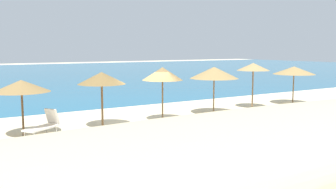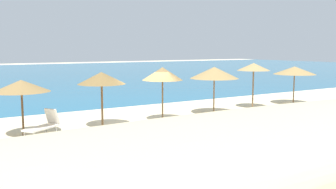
{
  "view_description": "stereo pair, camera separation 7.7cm",
  "coord_description": "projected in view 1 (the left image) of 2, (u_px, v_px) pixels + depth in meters",
  "views": [
    {
      "loc": [
        -8.43,
        -15.44,
        3.66
      ],
      "look_at": [
        1.33,
        0.14,
        1.36
      ],
      "focal_mm": 39.63,
      "sensor_mm": 36.0,
      "label": 1
    },
    {
      "loc": [
        -8.37,
        -15.48,
        3.66
      ],
      "look_at": [
        1.33,
        0.14,
        1.36
      ],
      "focal_mm": 39.63,
      "sensor_mm": 36.0,
      "label": 2
    }
  ],
  "objects": [
    {
      "name": "beach_umbrella_7",
      "position": [
        294.0,
        70.0,
        24.1
      ],
      "size": [
        2.69,
        2.69,
        2.48
      ],
      "color": "brown",
      "rests_on": "ground_plane"
    },
    {
      "name": "lounge_chair_1",
      "position": [
        44.0,
        125.0,
        15.55
      ],
      "size": [
        1.69,
        1.42,
        1.09
      ],
      "rotation": [
        0.0,
        0.0,
        2.17
      ],
      "color": "white",
      "rests_on": "ground_plane"
    },
    {
      "name": "beach_umbrella_3",
      "position": [
        102.0,
        78.0,
        16.93
      ],
      "size": [
        2.19,
        2.19,
        2.58
      ],
      "color": "brown",
      "rests_on": "ground_plane"
    },
    {
      "name": "dune_ridge",
      "position": [
        245.0,
        153.0,
        9.51
      ],
      "size": [
        36.51,
        5.9,
        2.0
      ],
      "primitive_type": "ellipsoid",
      "rotation": [
        0.0,
        0.0,
        0.01
      ],
      "color": "beige",
      "rests_on": "ground_plane"
    },
    {
      "name": "beach_umbrella_2",
      "position": [
        21.0,
        86.0,
        15.28
      ],
      "size": [
        2.34,
        2.34,
        2.37
      ],
      "color": "brown",
      "rests_on": "ground_plane"
    },
    {
      "name": "ground_plane",
      "position": [
        146.0,
        125.0,
        17.88
      ],
      "size": [
        160.0,
        160.0,
        0.0
      ],
      "primitive_type": "plane",
      "color": "beige"
    },
    {
      "name": "sea_water",
      "position": [
        9.0,
        75.0,
        50.74
      ],
      "size": [
        160.0,
        67.16,
        0.01
      ],
      "primitive_type": "cube",
      "color": "#1E6B93",
      "rests_on": "ground_plane"
    },
    {
      "name": "beach_umbrella_6",
      "position": [
        253.0,
        67.0,
        22.45
      ],
      "size": [
        1.99,
        1.99,
        2.77
      ],
      "color": "brown",
      "rests_on": "ground_plane"
    },
    {
      "name": "beach_umbrella_4",
      "position": [
        162.0,
        74.0,
        18.41
      ],
      "size": [
        2.03,
        2.03,
        2.73
      ],
      "color": "brown",
      "rests_on": "ground_plane"
    },
    {
      "name": "beach_umbrella_5",
      "position": [
        214.0,
        73.0,
        20.34
      ],
      "size": [
        2.68,
        2.68,
        2.65
      ],
      "color": "brown",
      "rests_on": "ground_plane"
    },
    {
      "name": "beach_ball",
      "position": [
        314.0,
        112.0,
        20.51
      ],
      "size": [
        0.26,
        0.26,
        0.26
      ],
      "primitive_type": "sphere",
      "color": "green",
      "rests_on": "ground_plane"
    }
  ]
}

